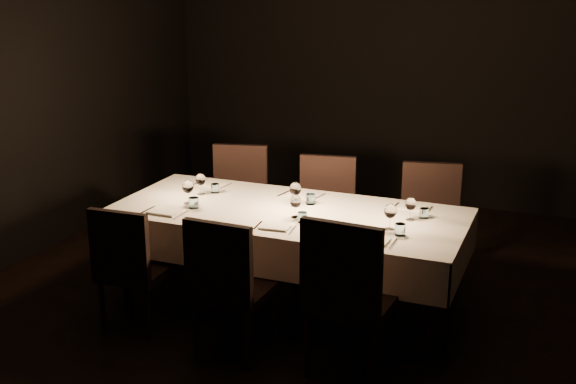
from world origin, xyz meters
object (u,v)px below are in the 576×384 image
at_px(dining_table, 288,220).
at_px(chair_far_right, 430,219).
at_px(chair_near_left, 129,263).
at_px(chair_far_center, 325,210).
at_px(chair_near_center, 228,282).
at_px(chair_far_left, 238,198).
at_px(chair_near_right, 348,291).

xyz_separation_m(dining_table, chair_far_right, (0.86, 0.86, -0.16)).
height_order(chair_near_left, chair_far_center, chair_far_center).
distance_m(dining_table, chair_near_center, 0.83).
bearing_deg(chair_far_left, chair_near_right, -60.28).
xyz_separation_m(chair_far_center, chair_far_right, (0.84, 0.10, -0.00)).
distance_m(chair_near_right, chair_far_center, 1.66).
bearing_deg(chair_far_center, chair_far_left, 168.99).
bearing_deg(chair_far_right, chair_near_center, -131.56).
xyz_separation_m(dining_table, chair_far_center, (0.02, 0.77, -0.16)).
bearing_deg(dining_table, chair_near_left, -140.25).
relative_size(chair_near_right, chair_far_left, 1.06).
bearing_deg(chair_near_center, chair_near_left, -4.05).
distance_m(chair_near_left, chair_far_left, 1.52).
bearing_deg(chair_far_left, chair_near_center, -80.44).
bearing_deg(dining_table, chair_near_center, -95.87).
bearing_deg(chair_near_right, chair_near_center, 8.91).
bearing_deg(chair_far_center, chair_near_center, -103.23).
distance_m(chair_far_center, chair_far_right, 0.85).
bearing_deg(chair_far_center, chair_near_right, -75.68).
bearing_deg(chair_near_center, chair_far_right, -117.40).
relative_size(chair_far_left, chair_far_center, 1.02).
bearing_deg(chair_far_left, chair_near_left, -107.54).
xyz_separation_m(chair_near_right, chair_far_center, (-0.67, 1.52, -0.04)).
relative_size(chair_far_center, chair_far_right, 1.00).
bearing_deg(chair_near_center, chair_near_right, -173.43).
relative_size(chair_near_left, chair_near_right, 0.87).
distance_m(dining_table, chair_near_left, 1.15).
bearing_deg(chair_far_right, chair_near_left, -149.65).
relative_size(chair_near_center, chair_far_center, 0.99).
xyz_separation_m(chair_near_center, chair_far_right, (0.94, 1.67, 0.00)).
bearing_deg(chair_far_center, chair_near_left, -130.39).
bearing_deg(chair_far_center, dining_table, -100.89).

